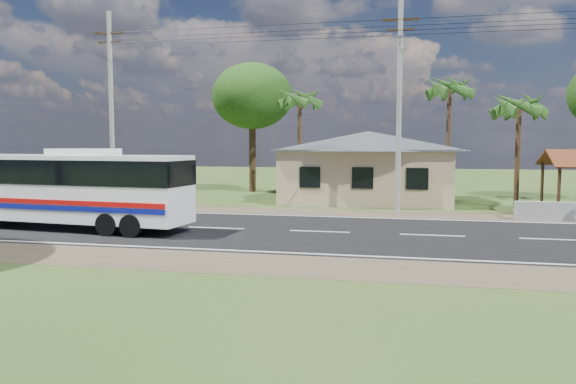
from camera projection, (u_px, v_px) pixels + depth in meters
name	position (u px, v px, depth m)	size (l,w,h in m)	color
ground	(320.00, 232.00, 23.13)	(120.00, 120.00, 0.00)	#2C4B1A
road	(320.00, 232.00, 23.13)	(120.00, 16.00, 0.03)	black
house	(368.00, 159.00, 35.34)	(12.40, 10.00, 5.00)	tan
utility_poles	(393.00, 101.00, 28.38)	(32.80, 2.22, 11.00)	#9E9E99
palm_near	(519.00, 106.00, 31.32)	(2.80, 2.80, 6.70)	#47301E
palm_mid	(450.00, 89.00, 36.32)	(2.80, 2.80, 8.20)	#47301E
palm_far	(300.00, 99.00, 38.97)	(2.80, 2.80, 7.70)	#47301E
tree_behind_house	(252.00, 96.00, 41.73)	(6.00, 6.00, 9.61)	#47301E
coach_bus	(66.00, 183.00, 23.73)	(11.22, 3.42, 3.43)	white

